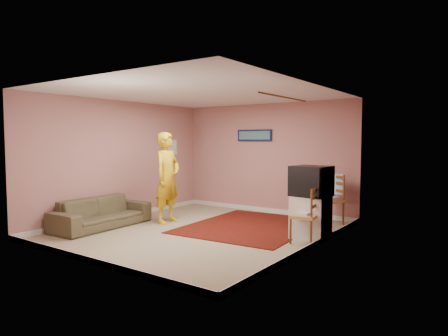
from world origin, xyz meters
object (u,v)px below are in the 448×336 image
Objects in this scene: crt_tv at (311,181)px; sofa at (102,213)px; chair_a at (330,194)px; person at (167,178)px; tv_cabinet at (311,217)px; chair_b at (304,209)px.

crt_tv reaches higher than sofa.
chair_a is 3.38m from person.
person is (-3.01, -0.43, 0.57)m from tv_cabinet.
person is at bearing -95.90° from chair_b.
tv_cabinet is 0.40× the size of person.
chair_b is (0.03, -0.34, -0.44)m from crt_tv.
sofa is (-3.77, -1.20, -0.28)m from chair_b.
sofa is at bearing 140.37° from person.
person reaches higher than sofa.
chair_b is (0.02, -0.34, 0.20)m from tv_cabinet.
tv_cabinet is 0.38× the size of sofa.
chair_a is (-0.15, 1.35, -0.40)m from crt_tv.
crt_tv is 3.04m from person.
crt_tv is at bearing 173.17° from tv_cabinet.
crt_tv is 1.32× the size of chair_b.
tv_cabinet is at bearing 176.54° from chair_b.
crt_tv is (-0.01, 0.00, 0.64)m from tv_cabinet.
person reaches higher than chair_a.
chair_b is at bearing -65.51° from chair_a.
tv_cabinet is 1.47× the size of chair_b.
person is at bearing -164.96° from crt_tv.
person reaches higher than chair_b.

